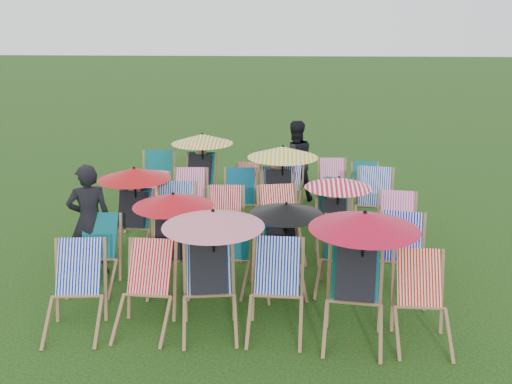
# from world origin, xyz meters

# --- Properties ---
(ground) EXTENTS (100.00, 100.00, 0.00)m
(ground) POSITION_xyz_m (0.00, 0.00, 0.00)
(ground) COLOR black
(ground) RESTS_ON ground
(deckchair_0) EXTENTS (0.74, 0.96, 0.98)m
(deckchair_0) POSITION_xyz_m (-1.97, -2.30, 0.49)
(deckchair_0) COLOR olive
(deckchair_0) RESTS_ON ground
(deckchair_1) EXTENTS (0.68, 0.92, 0.96)m
(deckchair_1) POSITION_xyz_m (-1.18, -2.22, 0.48)
(deckchair_1) COLOR olive
(deckchair_1) RESTS_ON ground
(deckchair_2) EXTENTS (1.18, 1.27, 1.40)m
(deckchair_2) POSITION_xyz_m (-0.42, -2.13, 0.74)
(deckchair_2) COLOR olive
(deckchair_2) RESTS_ON ground
(deckchair_3) EXTENTS (0.70, 0.95, 1.00)m
(deckchair_3) POSITION_xyz_m (0.34, -2.18, 0.50)
(deckchair_3) COLOR olive
(deckchair_3) RESTS_ON ground
(deckchair_4) EXTENTS (1.23, 1.30, 1.46)m
(deckchair_4) POSITION_xyz_m (1.24, -2.24, 0.77)
(deckchair_4) COLOR olive
(deckchair_4) RESTS_ON ground
(deckchair_5) EXTENTS (0.65, 0.89, 0.95)m
(deckchair_5) POSITION_xyz_m (1.96, -2.32, 0.48)
(deckchair_5) COLOR olive
(deckchair_5) RESTS_ON ground
(deckchair_6) EXTENTS (0.62, 0.86, 0.92)m
(deckchair_6) POSITION_xyz_m (-2.12, -1.17, 0.46)
(deckchair_6) COLOR olive
(deckchair_6) RESTS_ON ground
(deckchair_7) EXTENTS (1.08, 1.15, 1.28)m
(deckchair_7) POSITION_xyz_m (-1.09, -1.10, 0.67)
(deckchair_7) COLOR olive
(deckchair_7) RESTS_ON ground
(deckchair_8) EXTENTS (0.72, 0.91, 0.90)m
(deckchair_8) POSITION_xyz_m (-0.33, -1.06, 0.45)
(deckchair_8) COLOR olive
(deckchair_8) RESTS_ON ground
(deckchair_9) EXTENTS (0.99, 1.08, 1.18)m
(deckchair_9) POSITION_xyz_m (0.41, -1.11, 0.62)
(deckchair_9) COLOR olive
(deckchair_9) RESTS_ON ground
(deckchair_10) EXTENTS (0.76, 0.95, 0.92)m
(deckchair_10) POSITION_xyz_m (1.16, -1.05, 0.46)
(deckchair_10) COLOR olive
(deckchair_10) RESTS_ON ground
(deckchair_11) EXTENTS (0.79, 1.00, 1.00)m
(deckchair_11) POSITION_xyz_m (1.95, -1.13, 0.50)
(deckchair_11) COLOR olive
(deckchair_11) RESTS_ON ground
(deckchair_12) EXTENTS (1.11, 1.16, 1.32)m
(deckchair_12) POSITION_xyz_m (-1.94, 0.06, 0.70)
(deckchair_12) COLOR olive
(deckchair_12) RESTS_ON ground
(deckchair_13) EXTENTS (0.72, 0.97, 1.01)m
(deckchair_13) POSITION_xyz_m (-1.30, 0.13, 0.50)
(deckchair_13) COLOR olive
(deckchair_13) RESTS_ON ground
(deckchair_14) EXTENTS (0.67, 0.91, 0.97)m
(deckchair_14) POSITION_xyz_m (-0.52, 0.12, 0.48)
(deckchair_14) COLOR olive
(deckchair_14) RESTS_ON ground
(deckchair_15) EXTENTS (0.83, 1.04, 1.02)m
(deckchair_15) POSITION_xyz_m (0.35, -0.00, 0.51)
(deckchair_15) COLOR olive
(deckchair_15) RESTS_ON ground
(deckchair_16) EXTENTS (1.02, 1.07, 1.21)m
(deckchair_16) POSITION_xyz_m (1.17, 0.11, 0.64)
(deckchair_16) COLOR olive
(deckchair_16) RESTS_ON ground
(deckchair_17) EXTENTS (0.74, 0.95, 0.95)m
(deckchair_17) POSITION_xyz_m (2.09, 0.02, 0.48)
(deckchair_17) COLOR olive
(deckchair_17) RESTS_ON ground
(deckchair_18) EXTENTS (0.74, 0.93, 0.91)m
(deckchair_18) POSITION_xyz_m (-1.97, 1.18, 0.46)
(deckchair_18) COLOR olive
(deckchair_18) RESTS_ON ground
(deckchair_19) EXTENTS (0.70, 0.94, 0.98)m
(deckchair_19) POSITION_xyz_m (-1.24, 1.14, 0.49)
(deckchair_19) COLOR olive
(deckchair_19) RESTS_ON ground
(deckchair_20) EXTENTS (0.65, 0.90, 0.97)m
(deckchair_20) POSITION_xyz_m (-0.39, 1.23, 0.48)
(deckchair_20) COLOR olive
(deckchair_20) RESTS_ON ground
(deckchair_21) EXTENTS (1.20, 1.28, 1.43)m
(deckchair_21) POSITION_xyz_m (0.31, 1.23, 0.75)
(deckchair_21) COLOR olive
(deckchair_21) RESTS_ON ground
(deckchair_22) EXTENTS (0.68, 0.86, 0.85)m
(deckchair_22) POSITION_xyz_m (1.26, 1.15, 0.43)
(deckchair_22) COLOR olive
(deckchair_22) RESTS_ON ground
(deckchair_23) EXTENTS (0.81, 1.03, 1.02)m
(deckchair_23) POSITION_xyz_m (1.91, 1.20, 0.51)
(deckchair_23) COLOR olive
(deckchair_23) RESTS_ON ground
(deckchair_24) EXTENTS (0.77, 1.00, 1.02)m
(deckchair_24) POSITION_xyz_m (-2.05, 2.28, 0.51)
(deckchair_24) COLOR olive
(deckchair_24) RESTS_ON ground
(deckchair_25) EXTENTS (1.18, 1.23, 1.40)m
(deckchair_25) POSITION_xyz_m (-1.25, 2.38, 0.74)
(deckchair_25) COLOR olive
(deckchair_25) RESTS_ON ground
(deckchair_26) EXTENTS (0.62, 0.80, 0.82)m
(deckchair_26) POSITION_xyz_m (-0.37, 2.33, 0.41)
(deckchair_26) COLOR olive
(deckchair_26) RESTS_ON ground
(deckchair_27) EXTENTS (0.71, 0.90, 0.90)m
(deckchair_27) POSITION_xyz_m (0.42, 2.27, 0.45)
(deckchair_27) COLOR olive
(deckchair_27) RESTS_ON ground
(deckchair_28) EXTENTS (0.63, 0.86, 0.90)m
(deckchair_28) POSITION_xyz_m (1.31, 2.38, 0.45)
(deckchair_28) COLOR olive
(deckchair_28) RESTS_ON ground
(deckchair_29) EXTENTS (0.58, 0.80, 0.84)m
(deckchair_29) POSITION_xyz_m (1.92, 2.38, 0.42)
(deckchair_29) COLOR olive
(deckchair_29) RESTS_ON ground
(person_left) EXTENTS (0.69, 0.57, 1.61)m
(person_left) POSITION_xyz_m (-2.30, -0.77, 0.80)
(person_left) COLOR black
(person_left) RESTS_ON ground
(person_rear) EXTENTS (0.91, 0.79, 1.61)m
(person_rear) POSITION_xyz_m (0.57, 2.88, 0.80)
(person_rear) COLOR black
(person_rear) RESTS_ON ground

